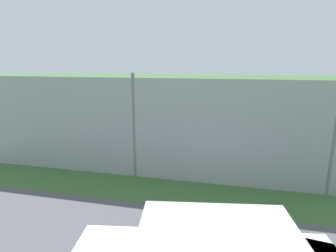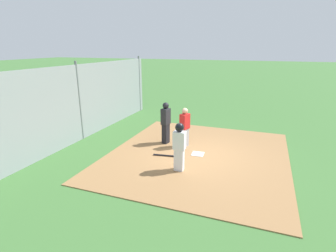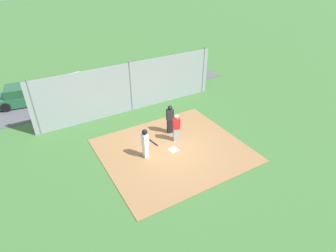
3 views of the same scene
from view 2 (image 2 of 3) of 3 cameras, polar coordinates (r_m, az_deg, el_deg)
The scene contains 9 objects.
ground_plane at distance 9.98m, azimuth 6.49°, elevation -6.26°, with size 140.00×140.00×0.00m, color #3D6B33.
dirt_infield at distance 9.98m, azimuth 6.49°, elevation -6.18°, with size 7.20×6.40×0.03m, color olive.
home_plate at distance 9.97m, azimuth 6.50°, elevation -6.05°, with size 0.44×0.44×0.02m, color white.
catcher at distance 10.41m, azimuth 3.65°, elevation -0.20°, with size 0.44×0.37×1.59m.
umpire at distance 10.75m, azimuth -0.50°, elevation 0.87°, with size 0.42×0.32×1.73m.
runner at distance 8.36m, azimuth 2.48°, elevation -3.94°, with size 0.28×0.38×1.60m.
baseball_bat at distance 9.73m, azimuth -0.87°, elevation -6.39°, with size 0.06×0.06×0.80m, color black.
backstop_fence at distance 11.79m, azimuth -18.69°, elevation 4.75°, with size 12.00×0.10×3.35m.
parking_lot at distance 15.21m, azimuth -30.97°, elevation -0.36°, with size 18.00×5.20×0.04m, color #515156.
Camera 2 is at (8.93, 2.13, 3.92)m, focal length 28.05 mm.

